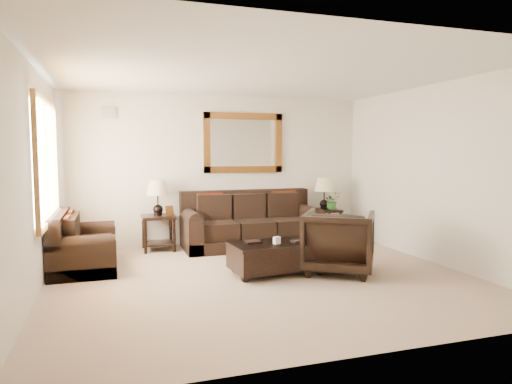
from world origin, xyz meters
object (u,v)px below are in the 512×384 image
object	(u,v)px
loveseat	(80,248)
end_table_right	(324,199)
armchair	(339,239)
coffee_table	(278,254)
sofa	(251,226)
end_table_left	(158,204)

from	to	relation	value
loveseat	end_table_right	bearing A→B (deg)	-77.53
loveseat	armchair	bearing A→B (deg)	-110.62
loveseat	coffee_table	size ratio (longest dim) A/B	1.09
loveseat	end_table_right	size ratio (longest dim) A/B	1.24
sofa	end_table_right	world-z (taller)	end_table_right
end_table_left	coffee_table	bearing A→B (deg)	-55.58
end_table_left	end_table_right	size ratio (longest dim) A/B	1.02
loveseat	end_table_left	size ratio (longest dim) A/B	1.21
sofa	end_table_left	distance (m)	1.67
loveseat	armchair	distance (m)	3.69
loveseat	end_table_right	distance (m)	4.46
sofa	coffee_table	xyz separation A→B (m)	(-0.19, -1.90, -0.08)
coffee_table	armchair	world-z (taller)	armchair
sofa	armchair	size ratio (longest dim) A/B	2.52
sofa	loveseat	distance (m)	2.92
coffee_table	loveseat	bearing A→B (deg)	152.21
loveseat	armchair	world-z (taller)	armchair
sofa	coffee_table	distance (m)	1.92
end_table_left	armchair	world-z (taller)	end_table_left
loveseat	end_table_right	world-z (taller)	end_table_right
armchair	coffee_table	bearing A→B (deg)	21.13
end_table_right	coffee_table	bearing A→B (deg)	-129.73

